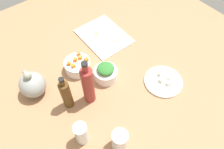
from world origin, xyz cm
name	(u,v)px	position (x,y,z in cm)	size (l,w,h in cm)	color
tabletop	(112,81)	(0.00, 0.00, 1.50)	(190.00, 190.00, 3.00)	#A2744F
cutting_board	(104,36)	(29.25, -16.39, 3.50)	(32.04, 25.14, 1.00)	white
plate_tofu	(163,81)	(-18.16, -20.79, 3.60)	(20.40, 20.40, 1.20)	white
bowl_greens	(106,74)	(3.35, 1.60, 6.18)	(12.48, 12.48, 6.37)	white
bowl_carrots	(78,66)	(17.46, 10.43, 6.21)	(14.19, 14.19, 6.41)	white
teapot	(33,84)	(19.01, 35.60, 9.54)	(15.50, 13.10, 16.15)	gray
bottle_0	(88,85)	(-2.01, 15.79, 15.32)	(5.70, 5.70, 28.85)	maroon
bottle_1	(66,94)	(1.85, 25.83, 12.42)	(4.85, 4.85, 22.14)	#503515
drinking_glass_0	(81,133)	(-17.22, 30.29, 9.62)	(5.92, 5.92, 13.24)	white
drinking_glass_1	(120,140)	(-29.42, 19.09, 8.75)	(7.00, 7.00, 11.51)	white
carrot_cube_0	(79,54)	(21.07, 6.65, 10.31)	(1.80, 1.80, 1.80)	orange
carrot_cube_1	(69,64)	(18.54, 14.63, 10.31)	(1.80, 1.80, 1.80)	orange
carrot_cube_2	(75,60)	(18.72, 10.53, 10.31)	(1.80, 1.80, 1.80)	orange
carrot_cube_3	(86,60)	(14.92, 5.80, 10.31)	(1.80, 1.80, 1.80)	orange
carrot_cube_4	(80,58)	(18.27, 7.52, 10.31)	(1.80, 1.80, 1.80)	orange
carrot_cube_5	(73,66)	(15.77, 13.48, 10.31)	(1.80, 1.80, 1.80)	orange
carrot_cube_6	(83,64)	(13.29, 8.87, 10.31)	(1.80, 1.80, 1.80)	orange
chopped_greens_mound	(106,69)	(3.35, 1.60, 11.04)	(9.09, 9.00, 3.35)	#30762F
tofu_cube_0	(171,78)	(-19.75, -24.53, 5.30)	(2.20, 2.20, 2.20)	white
tofu_cube_1	(161,80)	(-17.33, -19.40, 5.30)	(2.20, 2.20, 2.20)	#E6ECCD
tofu_cube_2	(169,83)	(-21.38, -21.22, 5.30)	(2.20, 2.20, 2.20)	white
tofu_cube_3	(161,74)	(-14.34, -22.24, 5.30)	(2.20, 2.20, 2.20)	#E3F0D0
dumpling_0	(98,32)	(32.68, -14.26, 5.45)	(4.73, 4.62, 2.89)	beige
dumpling_1	(108,37)	(25.86, -17.39, 5.22)	(5.24, 4.86, 2.44)	beige
dumpling_2	(108,27)	(33.11, -23.02, 5.21)	(4.44, 3.78, 2.42)	beige
dumpling_3	(116,40)	(20.47, -19.38, 5.09)	(4.08, 3.97, 2.18)	beige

